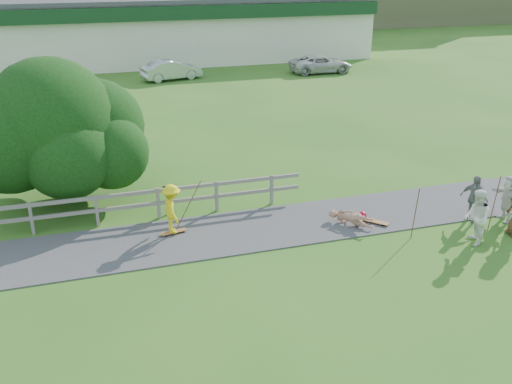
# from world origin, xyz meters

# --- Properties ---
(ground) EXTENTS (260.00, 260.00, 0.00)m
(ground) POSITION_xyz_m (0.00, 0.00, 0.00)
(ground) COLOR #2B601B
(ground) RESTS_ON ground
(path) EXTENTS (34.00, 3.00, 0.04)m
(path) POSITION_xyz_m (0.00, 1.50, 0.02)
(path) COLOR #3B3B3D
(path) RESTS_ON ground
(fence) EXTENTS (15.05, 0.10, 1.10)m
(fence) POSITION_xyz_m (-4.62, 3.30, 0.72)
(fence) COLOR #605B54
(fence) RESTS_ON ground
(strip_mall) EXTENTS (32.50, 10.75, 5.10)m
(strip_mall) POSITION_xyz_m (4.00, 34.94, 2.58)
(strip_mall) COLOR silver
(strip_mall) RESTS_ON ground
(skater_rider) EXTENTS (0.63, 1.06, 1.60)m
(skater_rider) POSITION_xyz_m (-1.75, 1.94, 0.80)
(skater_rider) COLOR yellow
(skater_rider) RESTS_ON ground
(skater_fallen) EXTENTS (1.41, 1.24, 0.55)m
(skater_fallen) POSITION_xyz_m (3.91, 0.84, 0.28)
(skater_fallen) COLOR #AA745E
(skater_fallen) RESTS_ON ground
(spectator_a) EXTENTS (0.92, 1.03, 1.76)m
(spectator_a) POSITION_xyz_m (6.96, -1.40, 0.88)
(spectator_a) COLOR white
(spectator_a) RESTS_ON ground
(spectator_b) EXTENTS (0.79, 1.01, 1.60)m
(spectator_b) POSITION_xyz_m (7.95, 0.04, 0.80)
(spectator_b) COLOR slate
(spectator_b) RESTS_ON ground
(spectator_d) EXTENTS (0.77, 1.53, 1.58)m
(spectator_d) POSITION_xyz_m (9.03, -0.28, 0.79)
(spectator_d) COLOR silver
(spectator_d) RESTS_ON ground
(car_silver) EXTENTS (4.46, 2.37, 1.40)m
(car_silver) POSITION_xyz_m (2.23, 26.09, 0.70)
(car_silver) COLOR silver
(car_silver) RESTS_ON ground
(car_white) EXTENTS (4.74, 2.27, 1.31)m
(car_white) POSITION_xyz_m (13.38, 25.39, 0.65)
(car_white) COLOR silver
(car_white) RESTS_ON ground
(tree) EXTENTS (7.15, 7.15, 3.61)m
(tree) POSITION_xyz_m (-5.15, 5.73, 1.80)
(tree) COLOR black
(tree) RESTS_ON ground
(bbq) EXTENTS (0.51, 0.42, 0.96)m
(bbq) POSITION_xyz_m (-1.52, 3.61, 0.48)
(bbq) COLOR black
(bbq) RESTS_ON ground
(longboard_rider) EXTENTS (0.87, 0.38, 0.09)m
(longboard_rider) POSITION_xyz_m (-1.75, 1.94, 0.05)
(longboard_rider) COLOR brown
(longboard_rider) RESTS_ON ground
(longboard_fallen) EXTENTS (0.84, 0.89, 0.11)m
(longboard_fallen) POSITION_xyz_m (4.71, 0.74, 0.05)
(longboard_fallen) COLOR brown
(longboard_fallen) RESTS_ON ground
(helmet) EXTENTS (0.28, 0.28, 0.28)m
(helmet) POSITION_xyz_m (4.51, 1.19, 0.14)
(helmet) COLOR #A80B27
(helmet) RESTS_ON ground
(pole_rider) EXTENTS (0.03, 0.03, 1.79)m
(pole_rider) POSITION_xyz_m (-1.15, 2.34, 0.89)
(pole_rider) COLOR brown
(pole_rider) RESTS_ON ground
(pole_spec_left) EXTENTS (0.03, 0.03, 1.68)m
(pole_spec_left) POSITION_xyz_m (5.39, -0.52, 0.84)
(pole_spec_left) COLOR brown
(pole_spec_left) RESTS_ON ground
(pole_spec_right) EXTENTS (0.03, 0.03, 1.87)m
(pole_spec_right) POSITION_xyz_m (8.05, -0.79, 0.94)
(pole_spec_right) COLOR brown
(pole_spec_right) RESTS_ON ground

